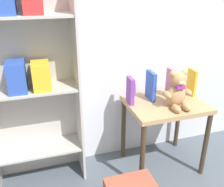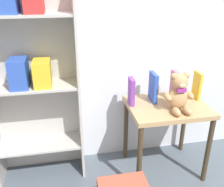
# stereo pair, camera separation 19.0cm
# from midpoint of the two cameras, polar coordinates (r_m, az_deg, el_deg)

# --- Properties ---
(wall_back) EXTENTS (4.80, 0.06, 2.50)m
(wall_back) POSITION_cam_midpoint_polar(r_m,az_deg,el_deg) (2.10, 9.66, 16.68)
(wall_back) COLOR silver
(wall_back) RESTS_ON ground_plane
(bookshelf_side) EXTENTS (0.69, 0.27, 1.60)m
(bookshelf_side) POSITION_cam_midpoint_polar(r_m,az_deg,el_deg) (1.91, -15.20, 4.50)
(bookshelf_side) COLOR #BCB7B2
(bookshelf_side) RESTS_ON ground_plane
(display_table) EXTENTS (0.62, 0.49, 0.62)m
(display_table) POSITION_cam_midpoint_polar(r_m,az_deg,el_deg) (2.09, 14.93, -4.97)
(display_table) COLOR tan
(display_table) RESTS_ON ground_plane
(teddy_bear) EXTENTS (0.22, 0.21, 0.29)m
(teddy_bear) POSITION_cam_midpoint_polar(r_m,az_deg,el_deg) (1.93, 17.75, -0.08)
(teddy_bear) COLOR tan
(teddy_bear) RESTS_ON display_table
(book_standing_purple) EXTENTS (0.04, 0.12, 0.21)m
(book_standing_purple) POSITION_cam_midpoint_polar(r_m,az_deg,el_deg) (1.96, 7.21, 0.40)
(book_standing_purple) COLOR purple
(book_standing_purple) RESTS_ON display_table
(book_standing_blue) EXTENTS (0.03, 0.15, 0.24)m
(book_standing_blue) POSITION_cam_midpoint_polar(r_m,az_deg,el_deg) (2.04, 12.04, 1.34)
(book_standing_blue) COLOR #2D51B7
(book_standing_blue) RESTS_ON display_table
(book_standing_pink) EXTENTS (0.04, 0.12, 0.24)m
(book_standing_pink) POSITION_cam_midpoint_polar(r_m,az_deg,el_deg) (2.12, 16.71, 1.76)
(book_standing_pink) COLOR #D17093
(book_standing_pink) RESTS_ON display_table
(book_standing_yellow) EXTENTS (0.03, 0.13, 0.22)m
(book_standing_yellow) POSITION_cam_midpoint_polar(r_m,az_deg,el_deg) (2.20, 21.23, 1.69)
(book_standing_yellow) COLOR gold
(book_standing_yellow) RESTS_ON display_table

